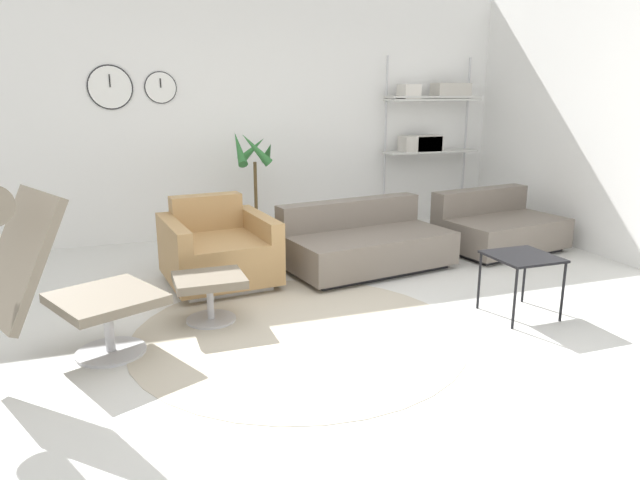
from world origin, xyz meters
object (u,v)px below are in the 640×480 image
object	(u,v)px
couch_second	(497,228)
shelf_unit	(429,121)
ottoman	(210,287)
side_table	(522,261)
armchair_red	(218,252)
couch_low	(365,244)
lounge_chair	(41,259)
potted_plant	(256,206)

from	to	relation	value
couch_second	shelf_unit	world-z (taller)	shelf_unit
ottoman	couch_second	bearing A→B (deg)	16.71
couch_second	side_table	world-z (taller)	couch_second
armchair_red	ottoman	bearing A→B (deg)	70.31
ottoman	armchair_red	bearing A→B (deg)	76.34
armchair_red	couch_low	world-z (taller)	armchair_red
lounge_chair	couch_low	xyz separation A→B (m)	(2.61, 1.30, -0.48)
armchair_red	potted_plant	size ratio (longest dim) A/B	0.80
ottoman	couch_low	bearing A→B (deg)	27.37
ottoman	side_table	world-z (taller)	side_table
shelf_unit	side_table	bearing A→B (deg)	-106.91
lounge_chair	potted_plant	world-z (taller)	potted_plant
side_table	couch_low	bearing A→B (deg)	112.09
potted_plant	ottoman	bearing A→B (deg)	-112.18
couch_second	potted_plant	size ratio (longest dim) A/B	1.07
couch_second	potted_plant	world-z (taller)	potted_plant
shelf_unit	lounge_chair	bearing A→B (deg)	-145.80
armchair_red	shelf_unit	size ratio (longest dim) A/B	0.49
couch_second	shelf_unit	size ratio (longest dim) A/B	0.65
ottoman	couch_low	distance (m)	1.80
armchair_red	potted_plant	distance (m)	1.35
ottoman	couch_second	size ratio (longest dim) A/B	0.37
couch_second	lounge_chair	bearing A→B (deg)	9.46
ottoman	shelf_unit	size ratio (longest dim) A/B	0.24
lounge_chair	potted_plant	xyz separation A→B (m)	(1.85, 2.52, -0.27)
shelf_unit	couch_second	bearing A→B (deg)	-86.33
couch_low	potted_plant	size ratio (longest dim) A/B	1.31
couch_low	side_table	distance (m)	1.61
potted_plant	shelf_unit	xyz separation A→B (m)	(2.28, 0.28, 0.85)
side_table	shelf_unit	xyz separation A→B (m)	(0.91, 2.99, 0.86)
couch_low	couch_second	world-z (taller)	same
side_table	lounge_chair	bearing A→B (deg)	176.73
couch_second	shelf_unit	xyz separation A→B (m)	(-0.09, 1.37, 1.05)
couch_second	potted_plant	distance (m)	2.61
armchair_red	side_table	xyz separation A→B (m)	(1.99, -1.51, 0.14)
ottoman	shelf_unit	bearing A→B (deg)	36.82
armchair_red	lounge_chair	bearing A→B (deg)	41.39
armchair_red	potted_plant	xyz separation A→B (m)	(0.63, 1.19, 0.15)
lounge_chair	armchair_red	world-z (taller)	lounge_chair
armchair_red	side_table	distance (m)	2.51
side_table	potted_plant	distance (m)	3.03
couch_low	side_table	bearing A→B (deg)	102.75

